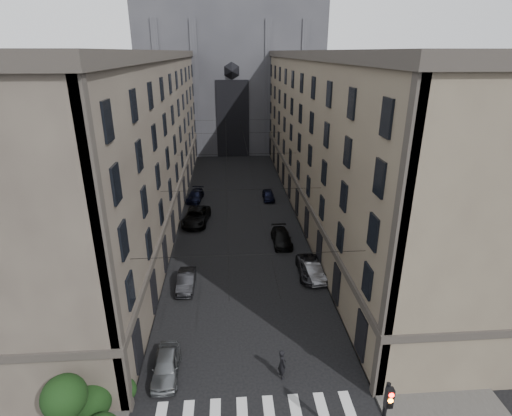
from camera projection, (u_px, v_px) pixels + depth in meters
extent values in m
cube|color=#383533|center=(154.00, 212.00, 49.78)|extent=(7.00, 80.00, 0.15)
cube|color=#383533|center=(320.00, 207.00, 51.22)|extent=(7.00, 80.00, 0.15)
cube|color=#463D36|center=(121.00, 141.00, 46.31)|extent=(13.00, 60.00, 18.00)
cube|color=#38332D|center=(110.00, 55.00, 42.87)|extent=(13.60, 60.60, 0.90)
cube|color=#38332D|center=(126.00, 181.00, 48.06)|extent=(13.40, 60.30, 0.50)
cube|color=brown|center=(349.00, 138.00, 48.15)|extent=(13.00, 60.00, 18.00)
cube|color=#38332D|center=(356.00, 55.00, 44.71)|extent=(13.60, 60.60, 0.90)
cube|color=#38332D|center=(345.00, 176.00, 49.91)|extent=(13.40, 60.30, 0.50)
cube|color=#2D2D33|center=(231.00, 71.00, 81.23)|extent=(34.00, 22.00, 30.00)
cube|color=black|center=(233.00, 119.00, 73.90)|extent=(6.00, 0.30, 14.00)
cube|color=black|center=(389.00, 398.00, 17.47)|extent=(0.34, 0.30, 1.00)
cylinder|color=#FF0C07|center=(391.00, 395.00, 17.20)|extent=(0.22, 0.05, 0.22)
cylinder|color=orange|center=(391.00, 401.00, 17.32)|extent=(0.22, 0.05, 0.22)
cylinder|color=black|center=(390.00, 406.00, 17.44)|extent=(0.22, 0.05, 0.22)
sphere|color=black|center=(93.00, 402.00, 21.48)|extent=(2.00, 2.00, 2.00)
sphere|color=black|center=(124.00, 390.00, 22.61)|extent=(1.40, 1.40, 1.40)
sphere|color=black|center=(64.00, 397.00, 19.56)|extent=(2.20, 2.20, 2.20)
cylinder|color=black|center=(250.00, 255.00, 23.65)|extent=(14.00, 0.03, 0.03)
cylinder|color=black|center=(242.00, 190.00, 34.79)|extent=(14.00, 0.03, 0.03)
cylinder|color=black|center=(237.00, 154.00, 46.85)|extent=(14.00, 0.03, 0.03)
cylinder|color=black|center=(235.00, 133.00, 58.92)|extent=(14.00, 0.03, 0.03)
cylinder|color=black|center=(233.00, 120.00, 70.05)|extent=(14.00, 0.03, 0.03)
cylinder|color=black|center=(226.00, 155.00, 47.84)|extent=(0.03, 60.00, 0.03)
cylinder|color=black|center=(248.00, 155.00, 48.02)|extent=(0.03, 60.00, 0.03)
imported|color=slate|center=(166.00, 366.00, 24.58)|extent=(1.67, 4.04, 1.37)
imported|color=black|center=(186.00, 281.00, 33.70)|extent=(1.43, 4.00, 1.31)
imported|color=black|center=(196.00, 216.00, 46.46)|extent=(3.41, 6.17, 1.64)
imported|color=black|center=(195.00, 196.00, 53.66)|extent=(2.40, 4.72, 1.31)
imported|color=slate|center=(312.00, 271.00, 35.29)|extent=(1.94, 4.19, 1.33)
imported|color=black|center=(311.00, 268.00, 35.65)|extent=(2.44, 4.94, 1.35)
imported|color=black|center=(281.00, 238.00, 41.43)|extent=(1.96, 4.70, 1.36)
imported|color=black|center=(268.00, 195.00, 53.91)|extent=(1.52, 3.74, 1.27)
imported|color=black|center=(282.00, 364.00, 24.29)|extent=(0.65, 0.83, 2.02)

